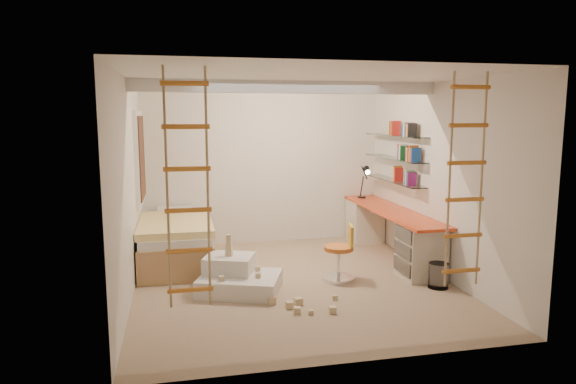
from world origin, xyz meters
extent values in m
plane|color=#9F8566|center=(0.00, 0.00, 0.00)|extent=(4.50, 4.50, 0.00)
cube|color=white|center=(0.00, 0.30, 2.52)|extent=(4.00, 0.18, 0.16)
cube|color=white|center=(-1.97, 1.50, 1.55)|extent=(0.06, 1.15, 1.35)
cube|color=#4C2D1E|center=(-1.93, 1.50, 1.55)|extent=(0.02, 1.00, 1.20)
cylinder|color=white|center=(1.75, -0.59, 0.16)|extent=(0.25, 0.25, 0.32)
cube|color=#E5441A|center=(1.72, 0.83, 0.73)|extent=(0.55, 2.80, 0.04)
cube|color=beige|center=(1.72, 1.93, 0.35)|extent=(0.52, 0.55, 0.71)
cube|color=beige|center=(1.72, -0.17, 0.35)|extent=(0.52, 0.55, 0.71)
cube|color=#4C4742|center=(1.45, -0.17, 0.61)|extent=(0.02, 0.50, 0.18)
cube|color=#4C4742|center=(1.45, -0.17, 0.39)|extent=(0.02, 0.50, 0.18)
cube|color=#4C4742|center=(1.45, -0.17, 0.17)|extent=(0.02, 0.50, 0.18)
cube|color=white|center=(1.87, 1.13, 1.15)|extent=(0.25, 1.80, 0.01)
cube|color=white|center=(1.87, 1.13, 1.50)|extent=(0.25, 1.80, 0.01)
cube|color=white|center=(1.87, 1.13, 1.85)|extent=(0.25, 1.80, 0.01)
cube|color=#AD7F51|center=(-1.48, 1.23, 0.23)|extent=(1.00, 2.00, 0.45)
cube|color=white|center=(-1.48, 1.23, 0.51)|extent=(0.95, 1.95, 0.12)
cube|color=yellow|center=(-1.48, 1.08, 0.62)|extent=(1.02, 1.60, 0.10)
cube|color=white|center=(-1.48, 2.03, 0.63)|extent=(0.55, 0.35, 0.12)
cylinder|color=black|center=(1.67, 1.98, 0.76)|extent=(0.14, 0.14, 0.02)
cylinder|color=black|center=(1.67, 1.98, 0.95)|extent=(0.02, 0.15, 0.36)
cylinder|color=black|center=(1.67, 1.88, 1.20)|extent=(0.02, 0.27, 0.20)
cone|color=black|center=(1.67, 1.76, 1.25)|extent=(0.12, 0.14, 0.15)
cylinder|color=#FFEABF|center=(1.67, 1.72, 1.22)|extent=(0.08, 0.04, 0.08)
cylinder|color=orange|center=(0.61, -0.03, 0.43)|extent=(0.46, 0.46, 0.06)
cube|color=gold|center=(0.76, -0.06, 0.61)|extent=(0.10, 0.30, 0.28)
cylinder|color=silver|center=(0.61, -0.03, 0.24)|extent=(0.05, 0.05, 0.39)
cylinder|color=silver|center=(0.61, -0.03, 0.02)|extent=(0.52, 0.52, 0.05)
cube|color=silver|center=(-0.72, -0.21, 0.11)|extent=(1.15, 1.03, 0.21)
cube|color=silver|center=(-0.83, -0.06, 0.32)|extent=(0.71, 0.65, 0.21)
cube|color=#CCB284|center=(-0.83, -0.06, 0.47)|extent=(0.10, 0.10, 0.08)
cube|color=#CCB284|center=(-0.83, -0.06, 0.54)|extent=(0.09, 0.09, 0.07)
cube|color=#CCB284|center=(-0.83, -0.06, 0.64)|extent=(0.08, 0.08, 0.12)
cube|color=#CCB284|center=(-0.52, -0.35, 0.24)|extent=(0.06, 0.06, 0.06)
cube|color=#CCB284|center=(-0.48, -0.09, 0.24)|extent=(0.06, 0.06, 0.06)
cube|color=#CCB284|center=(-0.96, -0.39, 0.24)|extent=(0.06, 0.06, 0.06)
cube|color=#CCB284|center=(-0.05, -1.11, 0.04)|extent=(0.07, 0.07, 0.07)
cube|color=#CCB284|center=(0.19, -1.12, 0.04)|extent=(0.07, 0.07, 0.07)
cube|color=#CCB284|center=(-0.42, -0.71, 0.04)|extent=(0.07, 0.07, 0.07)
cube|color=#CCB284|center=(-0.19, -1.05, 0.04)|extent=(0.07, 0.07, 0.07)
cube|color=#CCB284|center=(-0.24, -0.88, 0.04)|extent=(0.07, 0.07, 0.07)
cube|color=#CCB284|center=(-0.12, -0.80, 0.04)|extent=(0.07, 0.07, 0.07)
cube|color=#CCB284|center=(0.34, -0.73, 0.04)|extent=(0.07, 0.07, 0.07)
cube|color=#8C1E7F|center=(1.87, 1.13, 1.27)|extent=(0.14, 0.46, 0.22)
cube|color=#1E722D|center=(1.87, 1.13, 1.62)|extent=(0.14, 0.70, 0.22)
cube|color=white|center=(1.87, 1.13, 1.97)|extent=(0.14, 0.70, 0.22)
camera|label=1|loc=(-1.44, -6.28, 2.16)|focal=32.00mm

